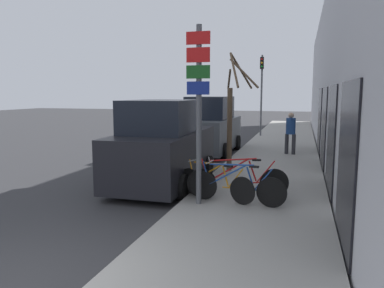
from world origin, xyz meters
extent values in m
plane|color=#333335|center=(0.00, 11.20, 0.00)|extent=(80.00, 80.00, 0.00)
cube|color=#9E9B93|center=(2.60, 14.00, 0.07)|extent=(3.20, 32.00, 0.15)
cube|color=#BCBCC1|center=(4.35, 14.00, 3.25)|extent=(0.20, 32.00, 6.50)
cube|color=black|center=(4.23, 2.76, 1.45)|extent=(0.03, 2.28, 2.59)
cube|color=black|center=(4.23, 6.15, 1.45)|extent=(0.03, 2.28, 2.59)
cube|color=black|center=(4.23, 9.54, 1.45)|extent=(0.03, 2.28, 2.59)
cube|color=black|center=(4.23, 12.93, 1.45)|extent=(0.03, 2.28, 2.59)
cylinder|color=#595B60|center=(1.43, 4.19, 2.05)|extent=(0.12, 0.12, 3.80)
cube|color=red|center=(1.43, 4.13, 3.67)|extent=(0.51, 0.02, 0.26)
cube|color=red|center=(1.43, 4.13, 3.33)|extent=(0.50, 0.02, 0.30)
cube|color=#19591E|center=(1.43, 4.13, 2.98)|extent=(0.51, 0.02, 0.27)
cube|color=navy|center=(1.43, 4.13, 2.65)|extent=(0.49, 0.02, 0.27)
cylinder|color=black|center=(1.45, 4.53, 0.47)|extent=(0.65, 0.11, 0.65)
cylinder|color=black|center=(2.98, 4.34, 0.47)|extent=(0.65, 0.11, 0.65)
cylinder|color=#1E4799|center=(2.02, 4.46, 0.77)|extent=(0.87, 0.14, 0.53)
cylinder|color=#1E4799|center=(2.10, 4.45, 1.00)|extent=(1.00, 0.16, 0.08)
cylinder|color=#1E4799|center=(2.52, 4.40, 0.75)|extent=(0.19, 0.06, 0.47)
cylinder|color=#1E4799|center=(2.72, 4.37, 0.50)|extent=(0.54, 0.10, 0.08)
cylinder|color=#1E4799|center=(2.79, 4.36, 0.73)|extent=(0.41, 0.08, 0.52)
cylinder|color=#1E4799|center=(1.53, 4.52, 0.75)|extent=(0.19, 0.06, 0.56)
cube|color=black|center=(2.60, 4.39, 1.00)|extent=(0.21, 0.10, 0.04)
cylinder|color=#99999E|center=(1.60, 4.51, 1.03)|extent=(0.08, 0.44, 0.02)
cylinder|color=black|center=(1.00, 4.95, 0.46)|extent=(0.58, 0.27, 0.61)
cylinder|color=black|center=(2.36, 4.37, 0.46)|extent=(0.58, 0.27, 0.61)
cylinder|color=orange|center=(1.51, 4.73, 0.74)|extent=(0.78, 0.35, 0.51)
cylinder|color=orange|center=(1.58, 4.70, 0.96)|extent=(0.90, 0.41, 0.08)
cylinder|color=orange|center=(1.95, 4.55, 0.72)|extent=(0.18, 0.10, 0.44)
cylinder|color=orange|center=(2.12, 4.47, 0.48)|extent=(0.49, 0.23, 0.07)
cylinder|color=orange|center=(2.19, 4.45, 0.69)|extent=(0.37, 0.18, 0.49)
cylinder|color=orange|center=(1.07, 4.92, 0.72)|extent=(0.18, 0.10, 0.53)
cube|color=black|center=(2.02, 4.52, 0.95)|extent=(0.22, 0.15, 0.04)
cylinder|color=#99999E|center=(1.14, 4.89, 0.98)|extent=(0.19, 0.42, 0.02)
cylinder|color=black|center=(1.37, 4.68, 0.49)|extent=(0.66, 0.22, 0.67)
cylinder|color=black|center=(2.98, 5.15, 0.49)|extent=(0.66, 0.22, 0.67)
cylinder|color=red|center=(1.97, 4.86, 0.80)|extent=(0.91, 0.30, 0.55)
cylinder|color=red|center=(2.05, 4.88, 1.04)|extent=(1.06, 0.34, 0.09)
cylinder|color=red|center=(2.50, 5.01, 0.77)|extent=(0.20, 0.09, 0.48)
cylinder|color=red|center=(2.70, 5.07, 0.51)|extent=(0.57, 0.19, 0.08)
cylinder|color=red|center=(2.78, 5.09, 0.75)|extent=(0.43, 0.15, 0.54)
cylinder|color=red|center=(1.45, 4.70, 0.77)|extent=(0.20, 0.09, 0.58)
cube|color=black|center=(2.58, 5.03, 1.03)|extent=(0.21, 0.13, 0.04)
cylinder|color=#99999E|center=(1.53, 4.73, 1.06)|extent=(0.15, 0.43, 0.02)
cube|color=black|center=(-0.11, 6.16, 0.83)|extent=(1.96, 4.46, 1.31)
cube|color=black|center=(-0.11, 5.98, 1.93)|extent=(1.73, 2.33, 0.88)
cylinder|color=black|center=(-1.08, 7.51, 0.32)|extent=(0.23, 0.64, 0.64)
cylinder|color=black|center=(0.80, 7.55, 0.32)|extent=(0.23, 0.64, 0.64)
cylinder|color=black|center=(-1.02, 4.77, 0.32)|extent=(0.23, 0.64, 0.64)
cylinder|color=black|center=(0.85, 4.81, 0.32)|extent=(0.23, 0.64, 0.64)
cube|color=#51565B|center=(-0.16, 11.91, 0.83)|extent=(1.83, 4.38, 1.30)
cube|color=black|center=(-0.16, 11.74, 1.94)|extent=(1.62, 2.29, 0.92)
cylinder|color=black|center=(-1.02, 13.28, 0.33)|extent=(0.23, 0.66, 0.65)
cylinder|color=black|center=(0.74, 13.25, 0.33)|extent=(0.23, 0.66, 0.65)
cylinder|color=black|center=(-1.06, 10.58, 0.33)|extent=(0.23, 0.66, 0.65)
cylinder|color=black|center=(0.70, 10.55, 0.33)|extent=(0.23, 0.66, 0.65)
cylinder|color=#333338|center=(2.98, 11.74, 0.55)|extent=(0.15, 0.15, 0.80)
cylinder|color=#333338|center=(3.25, 11.66, 0.55)|extent=(0.15, 0.15, 0.80)
cylinder|color=navy|center=(3.12, 11.70, 1.26)|extent=(0.37, 0.37, 0.63)
sphere|color=tan|center=(3.12, 11.70, 1.69)|extent=(0.22, 0.22, 0.22)
cylinder|color=brown|center=(1.40, 7.88, 1.43)|extent=(0.16, 0.16, 2.55)
cylinder|color=brown|center=(1.67, 8.32, 3.22)|extent=(0.61, 0.95, 1.08)
cylinder|color=brown|center=(1.31, 8.21, 2.98)|extent=(0.26, 0.72, 0.59)
cylinder|color=brown|center=(1.84, 7.77, 3.13)|extent=(0.93, 0.30, 0.90)
cylinder|color=brown|center=(1.61, 7.35, 3.22)|extent=(0.50, 1.12, 1.08)
cylinder|color=#595B60|center=(1.29, 17.93, 2.40)|extent=(0.10, 0.10, 4.50)
cube|color=black|center=(1.29, 17.83, 4.20)|extent=(0.20, 0.16, 0.64)
sphere|color=red|center=(1.29, 17.74, 4.40)|extent=(0.11, 0.11, 0.11)
sphere|color=orange|center=(1.29, 17.74, 4.20)|extent=(0.11, 0.11, 0.11)
sphere|color=green|center=(1.29, 17.74, 4.00)|extent=(0.11, 0.11, 0.11)
camera|label=1|loc=(3.55, -3.46, 2.55)|focal=35.00mm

